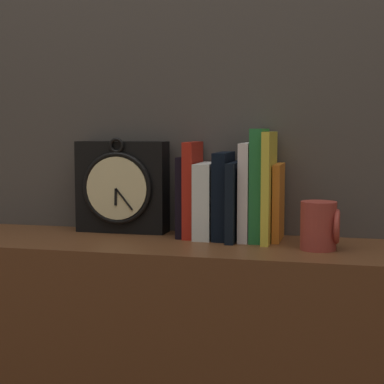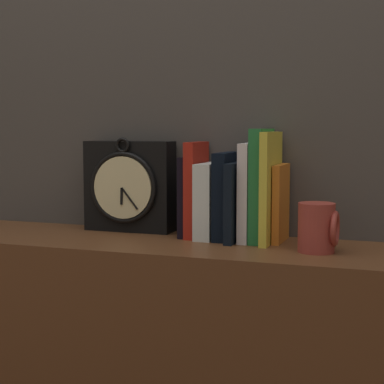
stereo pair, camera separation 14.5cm
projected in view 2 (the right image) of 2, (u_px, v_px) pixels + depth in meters
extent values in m
cube|color=#47423D|center=(217.00, 25.00, 1.58)|extent=(6.00, 0.05, 2.60)
cube|color=black|center=(130.00, 186.00, 1.63)|extent=(0.23, 0.07, 0.23)
torus|color=black|center=(123.00, 188.00, 1.59)|extent=(0.18, 0.01, 0.18)
cylinder|color=beige|center=(122.00, 188.00, 1.59)|extent=(0.16, 0.01, 0.16)
cube|color=black|center=(122.00, 196.00, 1.58)|extent=(0.01, 0.00, 0.04)
cube|color=black|center=(130.00, 199.00, 1.58)|extent=(0.05, 0.00, 0.05)
torus|color=black|center=(123.00, 145.00, 1.58)|extent=(0.04, 0.01, 0.04)
cube|color=black|center=(189.00, 196.00, 1.55)|extent=(0.02, 0.11, 0.19)
cube|color=#B22114|center=(196.00, 190.00, 1.54)|extent=(0.02, 0.12, 0.23)
cube|color=white|center=(210.00, 201.00, 1.52)|extent=(0.04, 0.13, 0.18)
cube|color=black|center=(226.00, 196.00, 1.51)|extent=(0.03, 0.13, 0.20)
cube|color=black|center=(237.00, 201.00, 1.49)|extent=(0.02, 0.16, 0.18)
cube|color=silver|center=(250.00, 192.00, 1.49)|extent=(0.02, 0.14, 0.23)
cube|color=#237537|center=(261.00, 185.00, 1.47)|extent=(0.03, 0.14, 0.26)
cube|color=yellow|center=(271.00, 188.00, 1.46)|extent=(0.02, 0.16, 0.25)
cube|color=orange|center=(281.00, 203.00, 1.47)|extent=(0.02, 0.12, 0.18)
cylinder|color=#9E382D|center=(316.00, 228.00, 1.35)|extent=(0.08, 0.08, 0.10)
torus|color=#9E382D|center=(335.00, 229.00, 1.34)|extent=(0.01, 0.07, 0.07)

